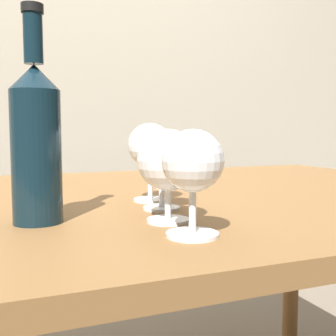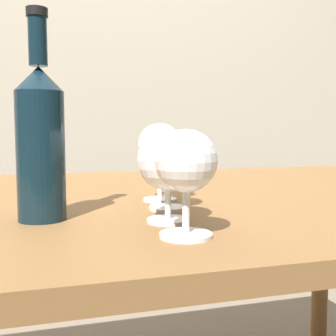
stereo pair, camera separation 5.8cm
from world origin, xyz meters
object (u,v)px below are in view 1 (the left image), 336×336
at_px(wine_glass_merlot, 150,147).
at_px(wine_bottle, 36,139).
at_px(wine_glass_chardonnay, 161,154).
at_px(wine_glass_cabernet, 193,164).
at_px(wine_glass_port, 168,162).

distance_m(wine_glass_merlot, wine_bottle, 0.23).
height_order(wine_glass_chardonnay, wine_bottle, wine_bottle).
distance_m(wine_glass_cabernet, wine_glass_merlot, 0.26).
relative_size(wine_glass_chardonnay, wine_bottle, 0.44).
xyz_separation_m(wine_glass_port, wine_glass_chardonnay, (0.02, 0.09, 0.01)).
bearing_deg(wine_glass_merlot, wine_glass_cabernet, -97.76).
xyz_separation_m(wine_glass_cabernet, wine_glass_merlot, (0.04, 0.26, 0.01)).
relative_size(wine_glass_cabernet, wine_glass_merlot, 0.92).
bearing_deg(wine_glass_chardonnay, wine_glass_cabernet, -98.20).
distance_m(wine_glass_chardonnay, wine_bottle, 0.20).
bearing_deg(wine_glass_cabernet, wine_glass_port, 88.92).
bearing_deg(wine_glass_chardonnay, wine_bottle, -171.85).
relative_size(wine_glass_merlot, wine_bottle, 0.48).
bearing_deg(wine_glass_merlot, wine_glass_chardonnay, -96.83).
height_order(wine_glass_merlot, wine_bottle, wine_bottle).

